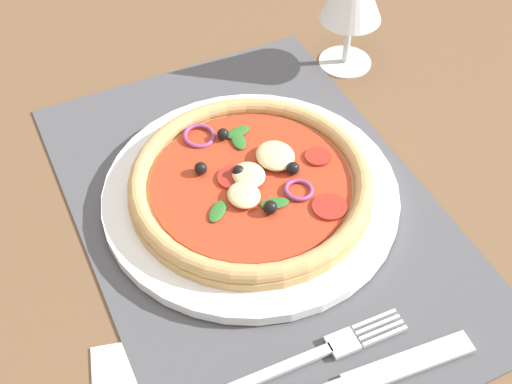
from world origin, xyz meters
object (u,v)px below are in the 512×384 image
Objects in this scene: fork at (319,353)px; knife at (365,379)px; plate at (252,194)px; pizza at (253,182)px.

fork is 0.90× the size of knife.
plate is 1.22× the size of pizza.
pizza is 1.20× the size of knife.
pizza reaches higher than fork.
fork is (18.22, -2.39, -0.37)cm from plate.
pizza is (-0.02, 0.04, 1.67)cm from plate.
plate reaches higher than fork.
fork is (18.24, -2.43, -2.04)cm from pizza.
knife is at bearing -57.47° from fork.
knife is (21.89, -0.17, -0.33)cm from plate.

